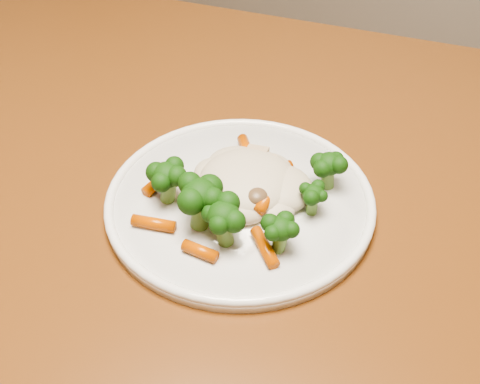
# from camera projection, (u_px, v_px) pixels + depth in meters

# --- Properties ---
(dining_table) EXTENTS (1.35, 1.04, 0.75)m
(dining_table) POSITION_uv_depth(u_px,v_px,m) (269.00, 249.00, 0.72)
(dining_table) COLOR brown
(dining_table) RESTS_ON ground
(plate) EXTENTS (0.28, 0.28, 0.01)m
(plate) POSITION_uv_depth(u_px,v_px,m) (240.00, 202.00, 0.63)
(plate) COLOR white
(plate) RESTS_ON dining_table
(meal) EXTENTS (0.18, 0.18, 0.05)m
(meal) POSITION_uv_depth(u_px,v_px,m) (241.00, 188.00, 0.60)
(meal) COLOR beige
(meal) RESTS_ON plate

